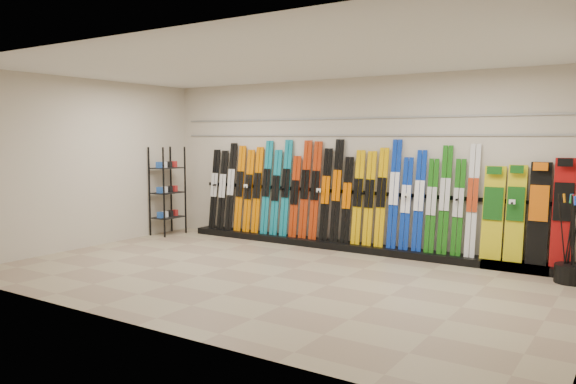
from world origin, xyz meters
The scene contains 12 objects.
floor centered at (0.00, 0.00, 0.00)m, with size 8.00×8.00×0.00m, color gray.
back_wall centered at (0.00, 2.50, 1.50)m, with size 8.00×8.00×0.00m, color beige.
left_wall centered at (-4.00, 0.00, 1.50)m, with size 5.00×5.00×0.00m, color beige.
ceiling centered at (0.00, 0.00, 3.00)m, with size 8.00×8.00×0.00m, color silver.
ski_rack_base centered at (0.22, 2.28, 0.06)m, with size 8.00×0.40×0.12m, color black.
skis centered at (-0.46, 2.34, 0.95)m, with size 5.37×0.25×1.81m.
snowboards centered at (2.94, 2.35, 0.86)m, with size 1.26×0.24×1.55m.
accessory_rack centered at (-3.75, 1.70, 0.89)m, with size 0.40×0.60×1.77m, color black.
pole_bin centered at (3.60, 1.91, 0.12)m, with size 0.44×0.44×0.25m, color black.
ski_poles centered at (3.59, 1.92, 0.61)m, with size 0.37×0.39×1.18m.
slatwall_rail_0 centered at (0.00, 2.48, 2.00)m, with size 7.60×0.02×0.03m, color gray.
slatwall_rail_1 centered at (0.00, 2.48, 2.30)m, with size 7.60×0.02×0.03m, color gray.
Camera 1 is at (4.44, -6.42, 1.97)m, focal length 35.00 mm.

